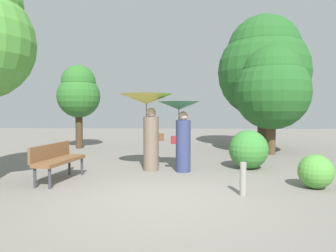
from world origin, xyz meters
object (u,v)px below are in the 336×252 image
Objects in this scene: park_bench at (57,158)px; tree_mid_right at (272,87)px; tree_near_right at (264,66)px; person_left at (148,113)px; path_marker_post at (243,179)px; tree_mid_left at (79,92)px; person_right at (181,124)px.

tree_mid_right is at bearing -44.26° from park_bench.
park_bench is 0.29× the size of tree_near_right.
tree_near_right is (4.22, 4.89, 1.87)m from person_left.
tree_near_right is 8.70× the size of path_marker_post.
park_bench is 4.08m from path_marker_post.
tree_mid_left is at bearing 128.75° from path_marker_post.
tree_mid_right reaches higher than person_left.
person_right is 2.90× the size of path_marker_post.
tree_mid_right is at bearing -10.36° from tree_mid_left.
tree_mid_left reaches higher than park_bench.
path_marker_post is (1.18, -2.14, -0.93)m from person_right.
tree_mid_left is at bearing 34.94° from person_right.
person_left is 0.59× the size of tree_mid_left.
tree_near_right is (6.13, 6.17, 2.87)m from park_bench.
tree_near_right is at bearing -35.18° from park_bench.
tree_near_right is 1.59× the size of tree_mid_left.
park_bench is 9.16m from tree_near_right.
person_left is 0.92m from person_right.
tree_mid_left reaches higher than person_left.
tree_mid_right is (-0.15, -1.81, -0.98)m from tree_near_right.
tree_mid_left is at bearing 169.64° from tree_mid_right.
tree_near_right is at bearing -48.48° from person_left.
path_marker_post is (3.95, -0.99, -0.20)m from park_bench.
tree_near_right is 1.41× the size of tree_mid_right.
path_marker_post is (2.04, -2.27, -1.21)m from person_left.
person_left is 3.28m from path_marker_post.
person_left is at bearing -52.96° from tree_mid_left.
tree_near_right is at bearing 3.42° from tree_mid_left.
tree_mid_left reaches higher than path_marker_post.
park_bench is (-2.77, -1.15, -0.73)m from person_right.
tree_mid_left is (-3.35, 4.43, 0.79)m from person_left.
person_right is 6.41m from tree_near_right.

